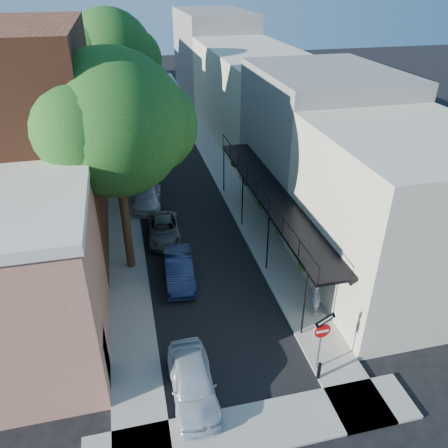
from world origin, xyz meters
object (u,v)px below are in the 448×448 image
parked_car_b (179,269)px  parked_car_f (135,148)px  parked_car_a (193,382)px  oak_far (115,56)px  sign_post (322,333)px  oak_mid (119,100)px  oak_near (123,124)px  parked_car_e (139,172)px  parked_car_c (164,229)px  pedestrian (315,298)px  parked_car_d (147,195)px  bollard (319,371)px

parked_car_b → parked_car_f: (-1.20, 18.75, 0.01)m
parked_car_a → oak_far: bearing=93.5°
sign_post → oak_mid: bearing=110.9°
oak_near → parked_car_e: size_ratio=3.16×
oak_near → parked_car_c: 7.86m
parked_car_a → parked_car_b: bearing=86.3°
parked_car_f → pedestrian: pedestrian is taller
oak_mid → oak_far: size_ratio=0.86×
sign_post → oak_near: bearing=125.1°
parked_car_a → parked_car_c: size_ratio=1.00×
sign_post → oak_mid: size_ratio=0.29×
oak_mid → pedestrian: (7.77, -14.12, -6.08)m
parked_car_d → parked_car_e: bearing=99.3°
pedestrian → parked_car_c: bearing=17.3°
bollard → parked_car_b: parked_car_b is taller
oak_near → pedestrian: bearing=-38.5°
parked_car_b → pedestrian: bearing=-32.3°
bollard → parked_car_b: 8.91m
sign_post → parked_car_b: size_ratio=0.74×
bollard → parked_car_d: bearing=107.6°
parked_car_d → bollard: bearing=-66.3°
parked_car_b → oak_near: bearing=137.7°
parked_car_b → pedestrian: (5.75, -4.13, 0.31)m
oak_near → parked_car_d: size_ratio=2.44×
parked_car_a → parked_car_c: 11.70m
parked_car_b → parked_car_e: (-1.20, 13.53, -0.05)m
sign_post → oak_mid: (-6.58, 17.26, 5.02)m
parked_car_d → parked_car_f: size_ratio=1.14×
sign_post → bollard: sign_post is taller
parked_car_a → oak_mid: bearing=95.3°
parked_car_f → pedestrian: (6.95, -22.88, 0.30)m
parked_car_c → sign_post: bearing=-64.4°
parked_car_c → parked_car_e: parked_car_e is taller
parked_car_c → bollard: bearing=-65.8°
parked_car_e → parked_car_a: bearing=-80.8°
oak_far → bollard: bearing=-76.6°
oak_near → parked_car_e: 13.64m
bollard → parked_car_b: (-4.40, 7.75, 0.14)m
parked_car_c → pedestrian: 10.45m
oak_far → pedestrian: (7.71, -23.15, -7.28)m
parked_car_e → pedestrian: 18.99m
oak_near → oak_far: 17.01m
parked_car_c → pedestrian: (6.04, -8.51, 0.41)m
parked_car_b → bollard: bearing=-57.1°
parked_car_a → parked_car_f: parked_car_a is taller
oak_mid → oak_far: bearing=89.6°
oak_mid → parked_car_a: bearing=-85.1°
oak_near → parked_car_d: bearing=81.8°
oak_far → parked_car_c: (1.67, -14.64, -7.69)m
parked_car_b → parked_car_e: bearing=98.4°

